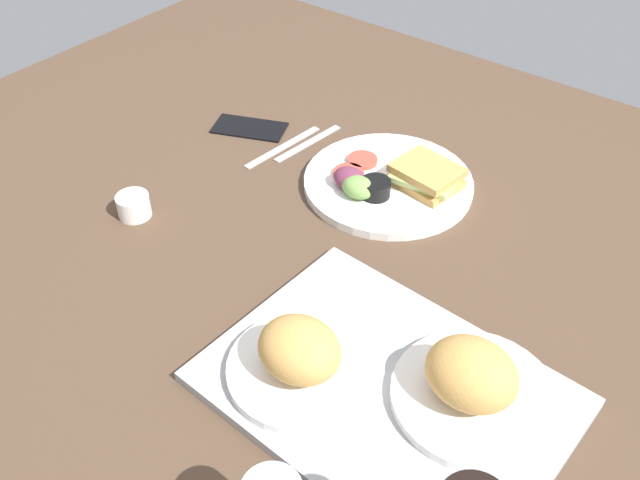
# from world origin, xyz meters

# --- Properties ---
(ground_plane) EXTENTS (1.90, 1.50, 0.03)m
(ground_plane) POSITION_xyz_m (0.00, 0.00, -0.01)
(ground_plane) COLOR #4C3828
(serving_tray) EXTENTS (0.46, 0.35, 0.02)m
(serving_tray) POSITION_xyz_m (-0.21, 0.18, 0.01)
(serving_tray) COLOR #9EA0A3
(serving_tray) RESTS_ON ground_plane
(bread_plate_near) EXTENTS (0.21, 0.21, 0.09)m
(bread_plate_near) POSITION_xyz_m (-0.30, 0.14, 0.05)
(bread_plate_near) COLOR white
(bread_plate_near) RESTS_ON serving_tray
(bread_plate_far) EXTENTS (0.20, 0.20, 0.09)m
(bread_plate_far) POSITION_xyz_m (-0.11, 0.24, 0.05)
(bread_plate_far) COLOR white
(bread_plate_far) RESTS_ON serving_tray
(plate_with_salad) EXTENTS (0.30, 0.30, 0.05)m
(plate_with_salad) POSITION_xyz_m (0.04, -0.19, 0.02)
(plate_with_salad) COLOR white
(plate_with_salad) RESTS_ON ground_plane
(espresso_cup) EXTENTS (0.06, 0.06, 0.04)m
(espresso_cup) POSITION_xyz_m (0.34, 0.14, 0.02)
(espresso_cup) COLOR silver
(espresso_cup) RESTS_ON ground_plane
(fork) EXTENTS (0.03, 0.17, 0.01)m
(fork) POSITION_xyz_m (0.24, -0.22, 0.00)
(fork) COLOR #B7B7BC
(fork) RESTS_ON ground_plane
(knife) EXTENTS (0.03, 0.19, 0.01)m
(knife) POSITION_xyz_m (0.27, -0.18, 0.00)
(knife) COLOR #B7B7BC
(knife) RESTS_ON ground_plane
(cell_phone) EXTENTS (0.16, 0.12, 0.01)m
(cell_phone) POSITION_xyz_m (0.37, -0.19, 0.00)
(cell_phone) COLOR black
(cell_phone) RESTS_ON ground_plane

